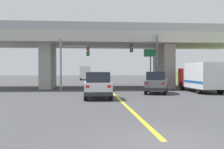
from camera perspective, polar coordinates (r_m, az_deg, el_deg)
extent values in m
plane|color=#424244|center=(33.55, -1.09, -2.77)|extent=(160.00, 160.00, 0.00)
cube|color=#B7B5AD|center=(33.68, -1.10, 7.16)|extent=(33.73, 9.17, 1.23)
cube|color=#A8A69F|center=(33.76, -13.33, 1.64)|extent=(1.35, 5.50, 5.20)
cube|color=#A8A69F|center=(34.71, 10.80, 1.63)|extent=(1.35, 5.50, 5.20)
cube|color=#9EA0A5|center=(29.44, -0.50, 10.16)|extent=(33.73, 0.20, 0.90)
cube|color=#9EA0A5|center=(38.20, -1.55, 8.02)|extent=(33.73, 0.20, 0.90)
cube|color=yellow|center=(19.64, 1.70, -5.37)|extent=(0.20, 22.93, 0.01)
cube|color=silver|center=(20.70, -3.09, -2.81)|extent=(1.96, 4.25, 0.90)
cube|color=#1E232D|center=(20.35, -3.06, -0.54)|extent=(1.73, 2.34, 0.76)
cube|color=#2D2D30|center=(18.66, -2.87, -4.18)|extent=(2.00, 0.20, 0.28)
cube|color=red|center=(18.54, -5.14, -2.57)|extent=(0.24, 0.06, 0.16)
cube|color=red|center=(18.59, -0.60, -2.55)|extent=(0.24, 0.06, 0.16)
cylinder|color=black|center=(22.30, -5.49, -3.71)|extent=(0.26, 0.72, 0.72)
cylinder|color=black|center=(22.35, -0.96, -3.69)|extent=(0.26, 0.72, 0.72)
cylinder|color=black|center=(19.16, -5.57, -4.47)|extent=(0.26, 0.72, 0.72)
cylinder|color=black|center=(19.22, -0.29, -4.44)|extent=(0.26, 0.72, 0.72)
cube|color=slate|center=(25.46, 9.36, -2.13)|extent=(3.04, 4.56, 0.90)
cube|color=#1E232D|center=(25.11, 9.32, -0.28)|extent=(2.25, 2.70, 0.76)
cube|color=#2D2D30|center=(23.43, 9.04, -3.15)|extent=(1.85, 0.77, 0.28)
cube|color=red|center=(23.39, 7.35, -1.85)|extent=(0.25, 0.13, 0.16)
cube|color=red|center=(23.29, 10.73, -1.87)|extent=(0.25, 0.13, 0.16)
cylinder|color=black|center=(27.09, 7.82, -2.90)|extent=(0.47, 0.77, 0.72)
cylinder|color=black|center=(26.99, 11.30, -2.92)|extent=(0.47, 0.77, 0.72)
cylinder|color=black|center=(24.01, 7.17, -3.38)|extent=(0.47, 0.77, 0.72)
cylinder|color=black|center=(23.90, 11.09, -3.41)|extent=(0.47, 0.77, 0.72)
cube|color=red|center=(30.22, 16.35, -0.56)|extent=(2.20, 2.00, 1.90)
cube|color=silver|center=(27.14, 18.91, -0.19)|extent=(2.31, 4.66, 2.41)
cube|color=#195999|center=(27.16, 18.90, -1.46)|extent=(2.33, 4.57, 0.24)
cylinder|color=black|center=(29.91, 14.55, -2.39)|extent=(0.30, 0.90, 0.90)
cylinder|color=black|center=(30.64, 18.08, -2.32)|extent=(0.30, 0.90, 0.90)
cylinder|color=black|center=(25.73, 17.91, -2.93)|extent=(0.30, 0.90, 0.90)
cylinder|color=black|center=(26.57, 21.89, -2.83)|extent=(0.30, 0.90, 0.90)
cylinder|color=#56595E|center=(29.49, 9.44, 2.47)|extent=(0.18, 0.18, 5.93)
cylinder|color=#56595E|center=(29.31, 6.82, 6.54)|extent=(2.76, 0.12, 0.12)
cube|color=#232326|center=(29.01, 4.13, 5.65)|extent=(0.32, 0.26, 0.96)
sphere|color=red|center=(28.89, 4.18, 6.27)|extent=(0.16, 0.16, 0.16)
sphere|color=gold|center=(28.86, 4.18, 5.68)|extent=(0.16, 0.16, 0.16)
sphere|color=green|center=(28.84, 4.18, 5.08)|extent=(0.16, 0.16, 0.16)
cylinder|color=slate|center=(27.86, -10.75, 2.05)|extent=(0.18, 0.18, 5.43)
cylinder|color=slate|center=(27.85, -7.94, 5.88)|extent=(2.75, 0.12, 0.12)
cube|color=#232326|center=(27.78, -5.09, 4.91)|extent=(0.32, 0.26, 0.96)
sphere|color=red|center=(27.65, -5.09, 5.55)|extent=(0.16, 0.16, 0.16)
sphere|color=gold|center=(27.63, -5.09, 4.93)|extent=(0.16, 0.16, 0.16)
sphere|color=green|center=(27.61, -5.09, 4.31)|extent=(0.16, 0.16, 0.16)
cylinder|color=#56595E|center=(31.91, 8.12, 1.33)|extent=(0.14, 0.14, 4.79)
cube|color=#197242|center=(31.92, 8.15, 4.53)|extent=(1.56, 0.08, 0.83)
cube|color=white|center=(31.91, 8.16, 4.53)|extent=(1.64, 0.04, 0.91)
cube|color=red|center=(63.96, -5.62, 0.23)|extent=(2.20, 2.00, 1.90)
cube|color=white|center=(60.27, -5.66, 0.50)|extent=(2.31, 5.37, 2.55)
cube|color=#195999|center=(60.28, -5.66, -0.11)|extent=(2.33, 5.27, 0.24)
cylinder|color=black|center=(64.00, -6.52, -0.63)|extent=(0.30, 0.90, 0.90)
cylinder|color=black|center=(63.97, -4.73, -0.62)|extent=(0.30, 0.90, 0.90)
cylinder|color=black|center=(58.97, -6.65, -0.76)|extent=(0.30, 0.90, 0.90)
cylinder|color=black|center=(58.95, -4.70, -0.75)|extent=(0.30, 0.90, 0.90)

